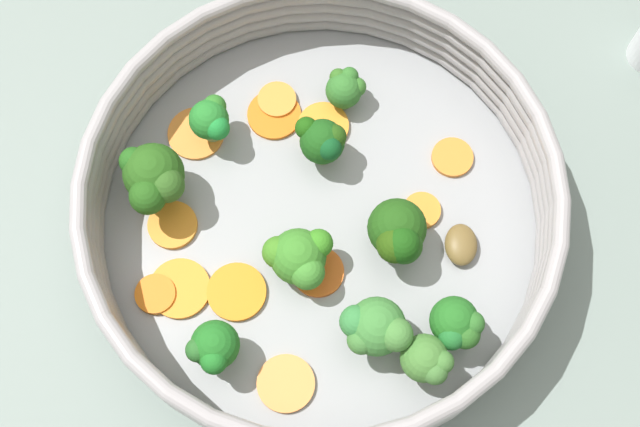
# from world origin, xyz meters

# --- Properties ---
(ground_plane) EXTENTS (4.00, 4.00, 0.00)m
(ground_plane) POSITION_xyz_m (0.00, 0.00, 0.00)
(ground_plane) COLOR slate
(skillet) EXTENTS (0.34, 0.34, 0.02)m
(skillet) POSITION_xyz_m (0.00, 0.00, 0.01)
(skillet) COLOR #939699
(skillet) RESTS_ON ground_plane
(skillet_rim_wall) EXTENTS (0.35, 0.35, 0.06)m
(skillet_rim_wall) POSITION_xyz_m (0.00, 0.00, 0.05)
(skillet_rim_wall) COLOR #9A9596
(skillet_rim_wall) RESTS_ON skillet
(skillet_rivet_left) EXTENTS (0.01, 0.01, 0.01)m
(skillet_rivet_left) POSITION_xyz_m (0.08, 0.14, 0.02)
(skillet_rivet_left) COLOR #919995
(skillet_rivet_left) RESTS_ON skillet
(carrot_slice_0) EXTENTS (0.04, 0.04, 0.00)m
(carrot_slice_0) POSITION_xyz_m (0.11, 0.01, 0.02)
(carrot_slice_0) COLOR orange
(carrot_slice_0) RESTS_ON skillet
(carrot_slice_1) EXTENTS (0.04, 0.04, 0.01)m
(carrot_slice_1) POSITION_xyz_m (0.04, -0.10, 0.02)
(carrot_slice_1) COLOR orange
(carrot_slice_1) RESTS_ON skillet
(carrot_slice_2) EXTENTS (0.05, 0.05, 0.00)m
(carrot_slice_2) POSITION_xyz_m (0.00, 0.04, 0.02)
(carrot_slice_2) COLOR orange
(carrot_slice_2) RESTS_ON skillet
(carrot_slice_3) EXTENTS (0.04, 0.04, 0.00)m
(carrot_slice_3) POSITION_xyz_m (-0.00, -0.08, 0.02)
(carrot_slice_3) COLOR orange
(carrot_slice_3) RESTS_ON skillet
(carrot_slice_4) EXTENTS (0.06, 0.06, 0.00)m
(carrot_slice_4) POSITION_xyz_m (0.10, -0.07, 0.02)
(carrot_slice_4) COLOR orange
(carrot_slice_4) RESTS_ON skillet
(carrot_slice_5) EXTENTS (0.06, 0.06, 0.00)m
(carrot_slice_5) POSITION_xyz_m (0.04, -0.09, 0.02)
(carrot_slice_5) COLOR orange
(carrot_slice_5) RESTS_ON skillet
(carrot_slice_6) EXTENTS (0.04, 0.04, 0.00)m
(carrot_slice_6) POSITION_xyz_m (-0.10, -0.05, 0.02)
(carrot_slice_6) COLOR orange
(carrot_slice_6) RESTS_ON skillet
(carrot_slice_7) EXTENTS (0.04, 0.04, 0.01)m
(carrot_slice_7) POSITION_xyz_m (-0.08, -0.01, 0.02)
(carrot_slice_7) COLOR orange
(carrot_slice_7) RESTS_ON skillet
(carrot_slice_8) EXTENTS (0.06, 0.06, 0.00)m
(carrot_slice_8) POSITION_xyz_m (0.10, 0.06, 0.02)
(carrot_slice_8) COLOR orange
(carrot_slice_8) RESTS_ON skillet
(carrot_slice_9) EXTENTS (0.05, 0.05, 0.00)m
(carrot_slice_9) POSITION_xyz_m (0.02, 0.12, 0.02)
(carrot_slice_9) COLOR #F18E41
(carrot_slice_9) RESTS_ON skillet
(carrot_slice_10) EXTENTS (0.03, 0.03, 0.01)m
(carrot_slice_10) POSITION_xyz_m (0.12, 0.06, 0.02)
(carrot_slice_10) COLOR orange
(carrot_slice_10) RESTS_ON skillet
(carrot_slice_11) EXTENTS (0.05, 0.05, 0.00)m
(carrot_slice_11) POSITION_xyz_m (0.06, 0.06, 0.02)
(carrot_slice_11) COLOR orange
(carrot_slice_11) RESTS_ON skillet
(broccoli_floret_0) EXTENTS (0.04, 0.04, 0.05)m
(broccoli_floret_0) POSITION_xyz_m (-0.10, 0.08, 0.05)
(broccoli_floret_0) COLOR #89B663
(broccoli_floret_0) RESTS_ON skillet
(broccoli_floret_1) EXTENTS (0.03, 0.03, 0.03)m
(broccoli_floret_1) POSITION_xyz_m (-0.02, -0.10, 0.04)
(broccoli_floret_1) COLOR #63894B
(broccoli_floret_1) RESTS_ON skillet
(broccoli_floret_2) EXTENTS (0.04, 0.05, 0.05)m
(broccoli_floret_2) POSITION_xyz_m (-0.06, 0.02, 0.05)
(broccoli_floret_2) COLOR #6B974C
(broccoli_floret_2) RESTS_ON skillet
(broccoli_floret_3) EXTENTS (0.03, 0.04, 0.05)m
(broccoli_floret_3) POSITION_xyz_m (0.08, -0.07, 0.04)
(broccoli_floret_3) COLOR #83A36B
(broccoli_floret_3) RESTS_ON skillet
(broccoli_floret_4) EXTENTS (0.05, 0.05, 0.05)m
(broccoli_floret_4) POSITION_xyz_m (0.01, 0.04, 0.04)
(broccoli_floret_4) COLOR #5C8D4C
(broccoli_floret_4) RESTS_ON skillet
(broccoli_floret_5) EXTENTS (0.05, 0.04, 0.05)m
(broccoli_floret_5) POSITION_xyz_m (-0.04, 0.09, 0.05)
(broccoli_floret_5) COLOR #7AAF66
(broccoli_floret_5) RESTS_ON skillet
(broccoli_floret_6) EXTENTS (0.04, 0.04, 0.05)m
(broccoli_floret_6) POSITION_xyz_m (-0.08, 0.11, 0.05)
(broccoli_floret_6) COLOR olive
(broccoli_floret_6) RESTS_ON skillet
(broccoli_floret_7) EXTENTS (0.04, 0.03, 0.04)m
(broccoli_floret_7) POSITION_xyz_m (0.00, -0.05, 0.04)
(broccoli_floret_7) COLOR #6F974C
(broccoli_floret_7) RESTS_ON skillet
(broccoli_floret_8) EXTENTS (0.05, 0.05, 0.06)m
(broccoli_floret_8) POSITION_xyz_m (0.12, -0.02, 0.05)
(broccoli_floret_8) COLOR #6B9450
(broccoli_floret_8) RESTS_ON skillet
(broccoli_floret_9) EXTENTS (0.04, 0.04, 0.05)m
(broccoli_floret_9) POSITION_xyz_m (0.07, 0.11, 0.05)
(broccoli_floret_9) COLOR #70A64F
(broccoli_floret_9) RESTS_ON skillet
(mushroom_piece_0) EXTENTS (0.02, 0.03, 0.01)m
(mushroom_piece_0) POSITION_xyz_m (-0.11, 0.02, 0.02)
(mushroom_piece_0) COLOR brown
(mushroom_piece_0) RESTS_ON skillet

